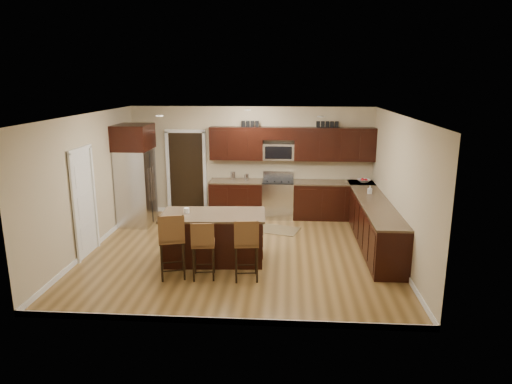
# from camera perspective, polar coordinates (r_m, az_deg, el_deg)

# --- Properties ---
(floor) EXTENTS (6.00, 6.00, 0.00)m
(floor) POSITION_cam_1_polar(r_m,az_deg,el_deg) (9.14, -1.94, -7.54)
(floor) COLOR olive
(floor) RESTS_ON ground
(ceiling) EXTENTS (6.00, 6.00, 0.00)m
(ceiling) POSITION_cam_1_polar(r_m,az_deg,el_deg) (8.53, -2.09, 9.59)
(ceiling) COLOR silver
(ceiling) RESTS_ON wall_back
(wall_back) EXTENTS (6.00, 0.00, 6.00)m
(wall_back) POSITION_cam_1_polar(r_m,az_deg,el_deg) (11.42, -0.59, 3.87)
(wall_back) COLOR tan
(wall_back) RESTS_ON floor
(wall_left) EXTENTS (0.00, 5.50, 5.50)m
(wall_left) POSITION_cam_1_polar(r_m,az_deg,el_deg) (9.52, -20.28, 0.97)
(wall_left) COLOR tan
(wall_left) RESTS_ON floor
(wall_right) EXTENTS (0.00, 5.50, 5.50)m
(wall_right) POSITION_cam_1_polar(r_m,az_deg,el_deg) (8.94, 17.48, 0.39)
(wall_right) COLOR tan
(wall_right) RESTS_ON floor
(base_cabinets) EXTENTS (4.02, 3.96, 0.92)m
(base_cabinets) POSITION_cam_1_polar(r_m,az_deg,el_deg) (10.36, 9.39, -2.42)
(base_cabinets) COLOR black
(base_cabinets) RESTS_ON floor
(upper_cabinets) EXTENTS (4.00, 0.33, 0.80)m
(upper_cabinets) POSITION_cam_1_polar(r_m,az_deg,el_deg) (11.15, 4.72, 6.13)
(upper_cabinets) COLOR black
(upper_cabinets) RESTS_ON wall_back
(range) EXTENTS (0.76, 0.64, 1.11)m
(range) POSITION_cam_1_polar(r_m,az_deg,el_deg) (11.28, 2.75, -0.83)
(range) COLOR silver
(range) RESTS_ON floor
(microwave) EXTENTS (0.76, 0.31, 0.40)m
(microwave) POSITION_cam_1_polar(r_m,az_deg,el_deg) (11.20, 2.84, 5.05)
(microwave) COLOR silver
(microwave) RESTS_ON upper_cabinets
(doorway) EXTENTS (0.85, 0.03, 2.06)m
(doorway) POSITION_cam_1_polar(r_m,az_deg,el_deg) (11.71, -8.67, 2.37)
(doorway) COLOR black
(doorway) RESTS_ON floor
(pantry_door) EXTENTS (0.03, 0.80, 2.04)m
(pantry_door) POSITION_cam_1_polar(r_m,az_deg,el_deg) (9.33, -20.73, -1.42)
(pantry_door) COLOR white
(pantry_door) RESTS_ON floor
(letter_decor) EXTENTS (2.20, 0.03, 0.15)m
(letter_decor) POSITION_cam_1_polar(r_m,az_deg,el_deg) (11.09, 4.02, 8.47)
(letter_decor) COLOR black
(letter_decor) RESTS_ON upper_cabinets
(island) EXTENTS (1.98, 1.13, 0.92)m
(island) POSITION_cam_1_polar(r_m,az_deg,el_deg) (8.65, -5.29, -5.82)
(island) COLOR black
(island) RESTS_ON floor
(stool_left) EXTENTS (0.54, 0.54, 1.16)m
(stool_left) POSITION_cam_1_polar(r_m,az_deg,el_deg) (7.89, -10.49, -5.71)
(stool_left) COLOR brown
(stool_left) RESTS_ON floor
(stool_mid) EXTENTS (0.43, 0.43, 1.03)m
(stool_mid) POSITION_cam_1_polar(r_m,az_deg,el_deg) (7.80, -6.63, -6.40)
(stool_mid) COLOR brown
(stool_mid) RESTS_ON floor
(stool_right) EXTENTS (0.46, 0.46, 1.09)m
(stool_right) POSITION_cam_1_polar(r_m,az_deg,el_deg) (7.69, -1.22, -6.32)
(stool_right) COLOR brown
(stool_right) RESTS_ON floor
(refrigerator) EXTENTS (0.79, 0.95, 2.35)m
(refrigerator) POSITION_cam_1_polar(r_m,az_deg,el_deg) (10.95, -14.85, 2.20)
(refrigerator) COLOR silver
(refrigerator) RESTS_ON floor
(floor_mat) EXTENTS (1.13, 0.91, 0.01)m
(floor_mat) POSITION_cam_1_polar(r_m,az_deg,el_deg) (10.45, 2.58, -4.72)
(floor_mat) COLOR brown
(floor_mat) RESTS_ON floor
(fruit_bowl) EXTENTS (0.37, 0.37, 0.08)m
(fruit_bowl) POSITION_cam_1_polar(r_m,az_deg,el_deg) (11.32, 13.31, 1.38)
(fruit_bowl) COLOR silver
(fruit_bowl) RESTS_ON base_cabinets
(soap_bottle) EXTENTS (0.09, 0.09, 0.18)m
(soap_bottle) POSITION_cam_1_polar(r_m,az_deg,el_deg) (10.21, 14.04, 0.27)
(soap_bottle) COLOR #B2B2B2
(soap_bottle) RESTS_ON base_cabinets
(canister_tall) EXTENTS (0.12, 0.12, 0.22)m
(canister_tall) POSITION_cam_1_polar(r_m,az_deg,el_deg) (11.23, -2.89, 2.01)
(canister_tall) COLOR silver
(canister_tall) RESTS_ON base_cabinets
(canister_short) EXTENTS (0.11, 0.11, 0.16)m
(canister_short) POSITION_cam_1_polar(r_m,az_deg,el_deg) (11.20, -1.20, 1.85)
(canister_short) COLOR silver
(canister_short) RESTS_ON base_cabinets
(island_jar) EXTENTS (0.10, 0.10, 0.10)m
(island_jar) POSITION_cam_1_polar(r_m,az_deg,el_deg) (8.58, -8.68, -2.31)
(island_jar) COLOR white
(island_jar) RESTS_ON island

